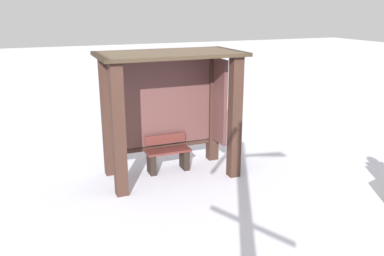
# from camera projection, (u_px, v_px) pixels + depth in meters

# --- Properties ---
(ground_plane) EXTENTS (60.00, 60.00, 0.00)m
(ground_plane) POSITION_uv_depth(u_px,v_px,m) (172.00, 174.00, 8.16)
(ground_plane) COLOR white
(bus_shelter) EXTENTS (2.69, 1.44, 2.46)m
(bus_shelter) POSITION_uv_depth(u_px,v_px,m) (172.00, 98.00, 7.89)
(bus_shelter) COLOR #39231C
(bus_shelter) RESTS_ON ground
(bench_left_inside) EXTENTS (0.92, 0.36, 0.75)m
(bench_left_inside) POSITION_uv_depth(u_px,v_px,m) (168.00, 155.00, 8.27)
(bench_left_inside) COLOR #582622
(bench_left_inside) RESTS_ON ground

